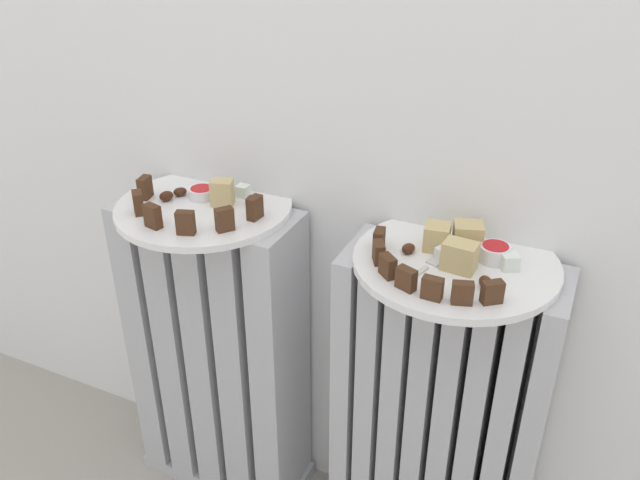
{
  "coord_description": "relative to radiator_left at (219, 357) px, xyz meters",
  "views": [
    {
      "loc": [
        0.39,
        -0.57,
        1.16
      ],
      "look_at": [
        0.0,
        0.28,
        0.64
      ],
      "focal_mm": 36.53,
      "sensor_mm": 36.0,
      "label": 1
    }
  ],
  "objects": [
    {
      "name": "dark_cake_slice_left_1",
      "position": [
        -0.08,
        -0.08,
        0.36
      ],
      "size": [
        0.03,
        0.03,
        0.04
      ],
      "primitive_type": "cube",
      "rotation": [
        0.0,
        0.0,
        -0.8
      ],
      "color": "#472B19",
      "rests_on": "plate_left"
    },
    {
      "name": "dark_cake_slice_right_0",
      "position": [
        0.33,
        -0.02,
        0.36
      ],
      "size": [
        0.02,
        0.03,
        0.03
      ],
      "primitive_type": "cube",
      "rotation": [
        0.0,
        0.0,
        -1.41
      ],
      "color": "#472B19",
      "rests_on": "plate_right"
    },
    {
      "name": "medjool_date_left_0",
      "position": [
        -0.07,
        -0.02,
        0.35
      ],
      "size": [
        0.03,
        0.03,
        0.02
      ],
      "primitive_type": "ellipsoid",
      "rotation": [
        0.0,
        0.0,
        1.05
      ],
      "color": "#3D1E0F",
      "rests_on": "plate_left"
    },
    {
      "name": "turkish_delight_left_1",
      "position": [
        0.05,
        0.06,
        0.35
      ],
      "size": [
        0.02,
        0.02,
        0.02
      ],
      "primitive_type": "cube",
      "rotation": [
        0.0,
        0.0,
        0.04
      ],
      "color": "white",
      "rests_on": "plate_left"
    },
    {
      "name": "jam_bowl_right",
      "position": [
        0.5,
        0.02,
        0.36
      ],
      "size": [
        0.05,
        0.05,
        0.03
      ],
      "color": "white",
      "rests_on": "plate_right"
    },
    {
      "name": "marble_cake_slice_right_0",
      "position": [
        0.46,
        0.03,
        0.36
      ],
      "size": [
        0.05,
        0.05,
        0.04
      ],
      "primitive_type": "cube",
      "rotation": [
        0.0,
        0.0,
        0.33
      ],
      "color": "tan",
      "rests_on": "plate_right"
    },
    {
      "name": "marble_cake_slice_right_1",
      "position": [
        0.46,
        -0.03,
        0.36
      ],
      "size": [
        0.05,
        0.04,
        0.04
      ],
      "primitive_type": "cube",
      "rotation": [
        0.0,
        0.0,
        -0.08
      ],
      "color": "tan",
      "rests_on": "plate_right"
    },
    {
      "name": "dark_cake_slice_right_4",
      "position": [
        0.45,
        -0.12,
        0.36
      ],
      "size": [
        0.03,
        0.02,
        0.03
      ],
      "primitive_type": "cube",
      "rotation": [
        0.0,
        0.0,
        -0.03
      ],
      "color": "#472B19",
      "rests_on": "plate_right"
    },
    {
      "name": "turkish_delight_right_1",
      "position": [
        0.43,
        -0.01,
        0.35
      ],
      "size": [
        0.03,
        0.03,
        0.02
      ],
      "primitive_type": "cube",
      "rotation": [
        0.0,
        0.0,
        1.1
      ],
      "color": "white",
      "rests_on": "plate_right"
    },
    {
      "name": "radiator_left",
      "position": [
        0.0,
        0.0,
        0.0
      ],
      "size": [
        0.36,
        0.15,
        0.65
      ],
      "color": "#B2B2B7",
      "rests_on": "ground_plane"
    },
    {
      "name": "medjool_date_left_2",
      "position": [
        0.08,
        0.04,
        0.35
      ],
      "size": [
        0.03,
        0.03,
        0.02
      ],
      "primitive_type": "ellipsoid",
      "rotation": [
        0.0,
        0.0,
        2.08
      ],
      "color": "#3D1E0F",
      "rests_on": "plate_left"
    },
    {
      "name": "medjool_date_left_1",
      "position": [
        -0.06,
        0.01,
        0.35
      ],
      "size": [
        0.03,
        0.03,
        0.02
      ],
      "primitive_type": "ellipsoid",
      "rotation": [
        0.0,
        0.0,
        0.91
      ],
      "color": "#3D1E0F",
      "rests_on": "plate_left"
    },
    {
      "name": "dark_cake_slice_right_6",
      "position": [
        0.52,
        -0.09,
        0.36
      ],
      "size": [
        0.03,
        0.03,
        0.03
      ],
      "primitive_type": "cube",
      "rotation": [
        0.0,
        0.0,
        0.66
      ],
      "color": "#472B19",
      "rests_on": "plate_right"
    },
    {
      "name": "medjool_date_right_1",
      "position": [
        0.38,
        -0.01,
        0.35
      ],
      "size": [
        0.02,
        0.03,
        0.01
      ],
      "primitive_type": "ellipsoid",
      "rotation": [
        0.0,
        0.0,
        1.41
      ],
      "color": "#3D1E0F",
      "rests_on": "plate_right"
    },
    {
      "name": "dark_cake_slice_left_3",
      "position": [
        0.04,
        -0.1,
        0.36
      ],
      "size": [
        0.03,
        0.02,
        0.04
      ],
      "primitive_type": "cube",
      "rotation": [
        0.0,
        0.0,
        0.34
      ],
      "color": "#472B19",
      "rests_on": "plate_left"
    },
    {
      "name": "dark_cake_slice_right_5",
      "position": [
        0.49,
        -0.11,
        0.36
      ],
      "size": [
        0.03,
        0.02,
        0.03
      ],
      "primitive_type": "cube",
      "rotation": [
        0.0,
        0.0,
        0.31
      ],
      "color": "#472B19",
      "rests_on": "plate_right"
    },
    {
      "name": "turkish_delight_right_0",
      "position": [
        0.53,
        0.0,
        0.35
      ],
      "size": [
        0.03,
        0.03,
        0.02
      ],
      "primitive_type": "cube",
      "rotation": [
        0.0,
        0.0,
        0.51
      ],
      "color": "white",
      "rests_on": "plate_right"
    },
    {
      "name": "dark_cake_slice_right_3",
      "position": [
        0.41,
        -0.11,
        0.36
      ],
      "size": [
        0.03,
        0.02,
        0.03
      ],
      "primitive_type": "cube",
      "rotation": [
        0.0,
        0.0,
        -0.37
      ],
      "color": "#472B19",
      "rests_on": "plate_right"
    },
    {
      "name": "plate_right",
      "position": [
        0.45,
        0.0,
        0.34
      ],
      "size": [
        0.31,
        0.31,
        0.01
      ],
      "primitive_type": "cylinder",
      "color": "white",
      "rests_on": "radiator_right"
    },
    {
      "name": "marble_cake_slice_left_0",
      "position": [
        0.03,
        0.01,
        0.36
      ],
      "size": [
        0.04,
        0.04,
        0.05
      ],
      "primitive_type": "cube",
      "rotation": [
        0.0,
        0.0,
        0.31
      ],
      "color": "tan",
      "rests_on": "plate_left"
    },
    {
      "name": "dark_cake_slice_left_2",
      "position": [
        -0.03,
        -0.11,
        0.36
      ],
      "size": [
        0.03,
        0.02,
        0.04
      ],
      "primitive_type": "cube",
      "rotation": [
        0.0,
        0.0,
        -0.23
      ],
      "color": "#472B19",
      "rests_on": "plate_left"
    },
    {
      "name": "plate_left",
      "position": [
        0.0,
        0.0,
        0.34
      ],
      "size": [
        0.31,
        0.31,
        0.01
      ],
      "primitive_type": "cylinder",
      "color": "white",
      "rests_on": "radiator_left"
    },
    {
      "name": "turkish_delight_left_0",
      "position": [
        0.01,
        0.05,
        0.35
      ],
      "size": [
        0.02,
        0.02,
        0.02
      ],
      "primitive_type": "cube",
      "rotation": [
        0.0,
        0.0,
        0.03
      ],
      "color": "white",
      "rests_on": "plate_left"
    },
    {
      "name": "dark_cake_slice_left_0",
      "position": [
        -0.11,
        -0.02,
        0.36
      ],
      "size": [
        0.02,
        0.03,
        0.04
      ],
      "primitive_type": "cube",
      "rotation": [
        0.0,
        0.0,
        -1.37
      ],
      "color": "#472B19",
      "rests_on": "plate_left"
    },
    {
      "name": "dark_cake_slice_left_5",
      "position": [
        0.11,
        -0.01,
        0.36
      ],
      "size": [
        0.02,
        0.03,
        0.04
      ],
      "primitive_type": "cube",
      "rotation": [
        0.0,
        0.0,
        1.48
      ],
      "color": "#472B19",
      "rests_on": "plate_left"
    },
    {
      "name": "fork",
      "position": [
        0.42,
        -0.05,
        0.34
      ],
      "size": [
        0.04,
        0.1,
        0.0
      ],
      "color": "silver",
      "rests_on": "plate_right"
    },
    {
      "name": "jam_bowl_left",
      "position": [
        -0.02,
        0.02,
        0.35
      ],
      "size": [
        0.05,
        0.05,
        0.02
      ],
      "color": "white",
      "rests_on": "plate_left"
    },
    {
      "name": "medjool_date_right_0",
      "position": [
        0.51,
        -0.06,
        0.35
      ],
      "size": [
        0.03,
        0.03,
        0.02
      ],
      "primitive_type": "ellipsoid",
      "rotation": [
        0.0,
        0.0,
        2.04
      ],
      "color": "#3D1E0F",
      "rests_on": "plate_right"
    },
    {
      "name": "dark_cake_slice_right_1",
      "position": [
        0.35,
        -0.06,
        0.36
      ],
      "size": [
        0.03,
        0.03,
        0.03
      ],
      "primitive_type": "cube",
      "rotation": [
        0.0,
        0.0,
        -1.06
      ],
      "color": "#472B19",
      "rests_on": "plate_right"
    },
    {
      "name": "dark_cake_slice_left_4",
      "position": [
        0.09,
        -0.07,
        0.36
      ],
      "size": [
        0.03,
        0.03,
        0.04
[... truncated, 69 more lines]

